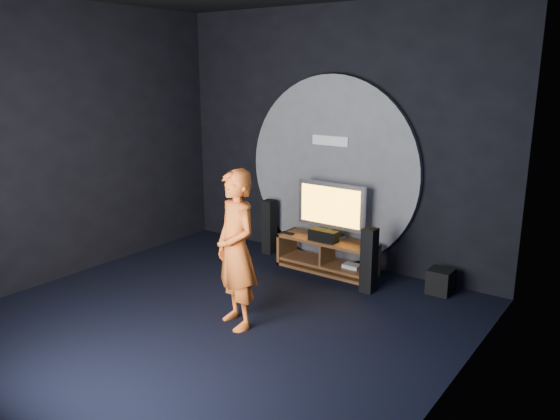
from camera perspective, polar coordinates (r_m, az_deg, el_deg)
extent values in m
plane|color=black|center=(6.09, -6.92, -11.46)|extent=(5.00, 5.00, 0.00)
cube|color=black|center=(7.56, 5.71, 7.53)|extent=(5.00, 0.04, 3.50)
cube|color=black|center=(7.48, -21.67, 6.52)|extent=(0.04, 5.00, 3.50)
cube|color=black|center=(4.28, 17.79, 1.58)|extent=(0.04, 5.00, 3.50)
cylinder|color=#515156|center=(7.58, 5.41, 4.11)|extent=(2.60, 0.08, 2.60)
cube|color=white|center=(7.47, 5.27, 7.23)|extent=(0.55, 0.03, 0.13)
cube|color=brown|center=(7.36, 5.00, -3.18)|extent=(1.37, 0.45, 0.04)
cube|color=brown|center=(7.46, 4.94, -5.59)|extent=(1.33, 0.42, 0.04)
cube|color=brown|center=(7.77, 0.74, -3.75)|extent=(0.04, 0.45, 0.45)
cube|color=brown|center=(7.13, 9.59, -5.67)|extent=(0.04, 0.45, 0.45)
cube|color=brown|center=(7.41, 4.97, -4.39)|extent=(0.03, 0.40, 0.29)
cube|color=brown|center=(7.49, 4.93, -6.16)|extent=(1.37, 0.45, 0.04)
cube|color=white|center=(7.27, 7.53, -5.83)|extent=(0.22, 0.16, 0.05)
cube|color=silver|center=(7.40, 5.29, -2.75)|extent=(0.36, 0.22, 0.04)
cylinder|color=silver|center=(7.38, 5.30, -2.23)|extent=(0.07, 0.07, 0.10)
cube|color=silver|center=(7.29, 5.36, 0.47)|extent=(1.00, 0.06, 0.62)
cube|color=orange|center=(7.26, 5.23, 0.42)|extent=(0.89, 0.01, 0.51)
cube|color=black|center=(7.24, 4.56, -2.68)|extent=(0.40, 0.15, 0.15)
cube|color=black|center=(7.55, 0.84, -2.42)|extent=(0.18, 0.05, 0.02)
cube|color=black|center=(8.05, -1.12, -1.76)|extent=(0.16, 0.18, 0.81)
cube|color=black|center=(6.75, 9.28, -5.22)|extent=(0.16, 0.18, 0.81)
cube|color=black|center=(6.98, 16.40, -7.16)|extent=(0.28, 0.28, 0.30)
imported|color=orange|center=(5.67, -4.60, -4.17)|extent=(0.73, 0.62, 1.69)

